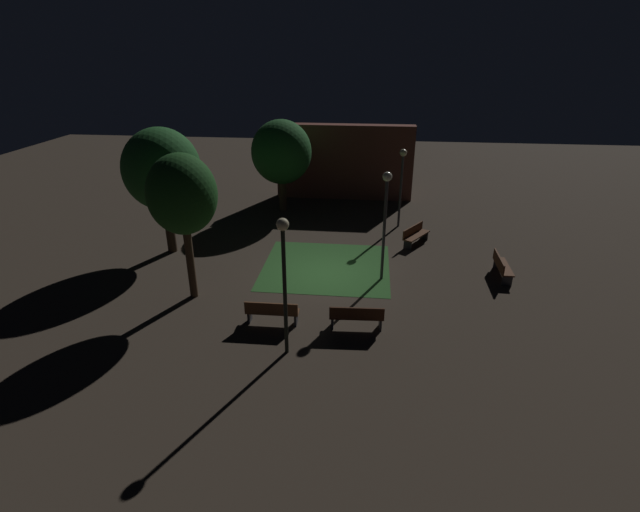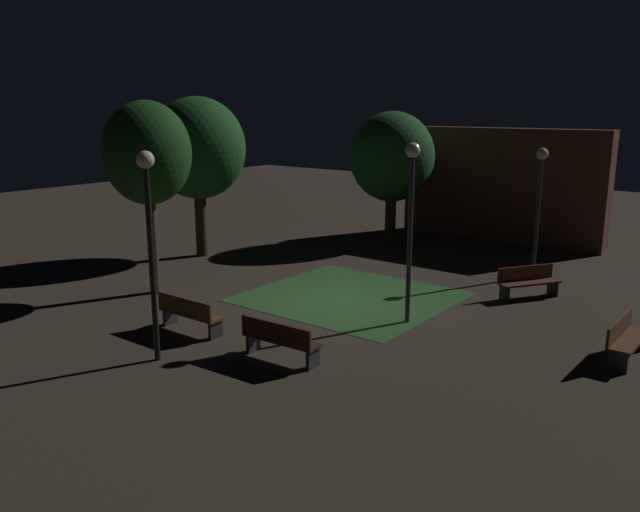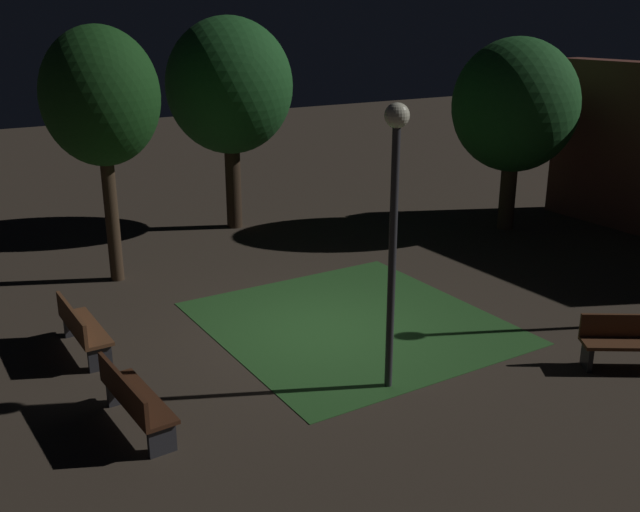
{
  "view_description": "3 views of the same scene",
  "coord_description": "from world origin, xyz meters",
  "views": [
    {
      "loc": [
        1.67,
        -17.54,
        8.71
      ],
      "look_at": [
        -0.17,
        -0.6,
        1.06
      ],
      "focal_mm": 26.57,
      "sensor_mm": 36.0,
      "label": 1
    },
    {
      "loc": [
        9.76,
        -13.42,
        5.22
      ],
      "look_at": [
        -0.21,
        -0.54,
        1.38
      ],
      "focal_mm": 35.61,
      "sensor_mm": 36.0,
      "label": 2
    },
    {
      "loc": [
        10.38,
        -6.49,
        5.55
      ],
      "look_at": [
        -0.2,
        0.03,
        1.4
      ],
      "focal_mm": 40.47,
      "sensor_mm": 36.0,
      "label": 3
    }
  ],
  "objects": [
    {
      "name": "ground_plane",
      "position": [
        0.0,
        0.0,
        0.0
      ],
      "size": [
        60.0,
        60.0,
        0.0
      ],
      "primitive_type": "plane",
      "color": "#3D3328"
    },
    {
      "name": "grass_lawn",
      "position": [
        -0.04,
        0.65,
        0.01
      ],
      "size": [
        5.35,
        5.08,
        0.01
      ],
      "primitive_type": "cube",
      "color": "#2D6028",
      "rests_on": "ground"
    },
    {
      "name": "bench_by_lamp",
      "position": [
        -1.42,
        -4.04,
        0.48
      ],
      "size": [
        1.8,
        0.5,
        0.88
      ],
      "color": "brown",
      "rests_on": "ground"
    },
    {
      "name": "bench_corner",
      "position": [
        1.42,
        -4.04,
        0.48
      ],
      "size": [
        1.82,
        0.57,
        0.88
      ],
      "color": "#422314",
      "rests_on": "ground"
    },
    {
      "name": "bench_front_left",
      "position": [
        3.9,
        3.63,
        0.48
      ],
      "size": [
        1.38,
        1.77,
        0.88
      ],
      "color": "#512D19",
      "rests_on": "ground"
    },
    {
      "name": "bench_near_trees",
      "position": [
        7.14,
        0.49,
        0.48
      ],
      "size": [
        0.51,
        1.81,
        0.88
      ],
      "color": "#512D19",
      "rests_on": "ground"
    },
    {
      "name": "tree_back_right",
      "position": [
        -4.74,
        -2.44,
        3.95
      ],
      "size": [
        2.42,
        2.42,
        5.41
      ],
      "color": "#423021",
      "rests_on": "ground"
    },
    {
      "name": "tree_left_canopy",
      "position": [
        -7.22,
        1.58,
        3.79
      ],
      "size": [
        3.31,
        3.31,
        5.58
      ],
      "color": "#38281C",
      "rests_on": "ground"
    },
    {
      "name": "tree_right_canopy",
      "position": [
        -3.19,
        7.86,
        3.31
      ],
      "size": [
        3.28,
        3.28,
        5.07
      ],
      "color": "#423021",
      "rests_on": "ground"
    },
    {
      "name": "lamp_post_plaza_west",
      "position": [
        2.3,
        -0.25,
        3.01
      ],
      "size": [
        0.36,
        0.36,
        4.41
      ],
      "color": "#333338",
      "rests_on": "ground"
    },
    {
      "name": "lamp_post_plaza_east",
      "position": [
        3.24,
        5.98,
        2.78
      ],
      "size": [
        0.36,
        0.36,
        4.02
      ],
      "color": "#333338",
      "rests_on": "ground"
    },
    {
      "name": "lamp_post_path_center",
      "position": [
        -0.66,
        -5.59,
        3.0
      ],
      "size": [
        0.36,
        0.36,
        4.39
      ],
      "color": "black",
      "rests_on": "ground"
    },
    {
      "name": "building_wall_backdrop",
      "position": [
        0.1,
        10.72,
        2.21
      ],
      "size": [
        8.16,
        0.8,
        4.42
      ],
      "primitive_type": "cube",
      "color": "brown",
      "rests_on": "ground"
    }
  ]
}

